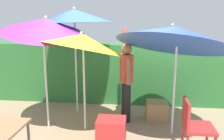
# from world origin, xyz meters

# --- Properties ---
(ground_plane) EXTENTS (24.00, 24.00, 0.00)m
(ground_plane) POSITION_xyz_m (0.00, 0.00, 0.00)
(ground_plane) COLOR #9E8466
(hedge_row) EXTENTS (8.00, 0.70, 1.48)m
(hedge_row) POSITION_xyz_m (0.00, 1.68, 0.74)
(hedge_row) COLOR #2D7033
(hedge_row) RESTS_ON ground_plane
(umbrella_rainbow) EXTENTS (1.60, 1.60, 2.33)m
(umbrella_rainbow) POSITION_xyz_m (-0.86, 0.82, 2.14)
(umbrella_rainbow) COLOR silver
(umbrella_rainbow) RESTS_ON ground_plane
(umbrella_orange) EXTENTS (2.06, 1.99, 2.32)m
(umbrella_orange) POSITION_xyz_m (1.10, -0.03, 1.78)
(umbrella_orange) COLOR silver
(umbrella_orange) RESTS_ON ground_plane
(umbrella_yellow) EXTENTS (1.60, 1.56, 2.05)m
(umbrella_yellow) POSITION_xyz_m (-0.50, -0.03, 1.67)
(umbrella_yellow) COLOR silver
(umbrella_yellow) RESTS_ON ground_plane
(umbrella_navy) EXTENTS (1.52, 1.48, 2.33)m
(umbrella_navy) POSITION_xyz_m (-1.18, -0.02, 1.95)
(umbrella_navy) COLOR silver
(umbrella_navy) RESTS_ON ground_plane
(person_vendor) EXTENTS (0.30, 0.56, 1.88)m
(person_vendor) POSITION_xyz_m (0.27, 0.51, 0.93)
(person_vendor) COLOR black
(person_vendor) RESTS_ON ground_plane
(chair_plastic) EXTENTS (0.45, 0.45, 0.89)m
(chair_plastic) POSITION_xyz_m (1.35, -0.73, 0.51)
(chair_plastic) COLOR #B72D2D
(chair_plastic) RESTS_ON ground_plane
(cooler_box) EXTENTS (0.49, 0.39, 0.40)m
(cooler_box) POSITION_xyz_m (0.06, -0.41, 0.20)
(cooler_box) COLOR red
(cooler_box) RESTS_ON ground_plane
(crate_cardboard) EXTENTS (0.44, 0.40, 0.39)m
(crate_cardboard) POSITION_xyz_m (0.92, 0.55, 0.20)
(crate_cardboard) COLOR #9E7A4C
(crate_cardboard) RESTS_ON ground_plane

